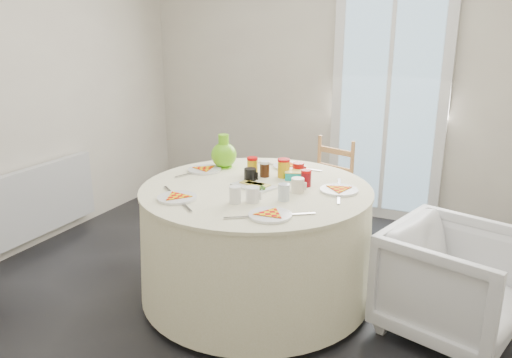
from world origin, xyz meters
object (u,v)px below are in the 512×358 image
at_px(table, 256,242).
at_px(green_pitcher, 224,151).
at_px(radiator, 44,198).
at_px(wooden_chair, 323,186).
at_px(armchair, 454,271).

bearing_deg(table, green_pitcher, 141.88).
xyz_separation_m(radiator, table, (1.90, -0.03, -0.01)).
relative_size(radiator, table, 0.68).
height_order(radiator, green_pitcher, green_pitcher).
xyz_separation_m(wooden_chair, armchair, (1.07, -0.94, -0.08)).
height_order(table, green_pitcher, green_pitcher).
distance_m(radiator, armchair, 3.08).
xyz_separation_m(table, armchair, (1.19, 0.09, 0.02)).
bearing_deg(radiator, table, -1.01).
bearing_deg(wooden_chair, armchair, -22.48).
relative_size(radiator, armchair, 1.42).
distance_m(armchair, green_pitcher, 1.67).
bearing_deg(armchair, green_pitcher, 98.40).
relative_size(radiator, wooden_chair, 1.18).
xyz_separation_m(table, wooden_chair, (0.11, 1.03, 0.09)).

